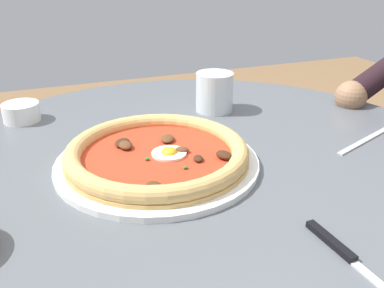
{
  "coord_description": "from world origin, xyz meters",
  "views": [
    {
      "loc": [
        0.24,
        0.58,
        1.03
      ],
      "look_at": [
        0.0,
        -0.03,
        0.74
      ],
      "focal_mm": 39.8,
      "sensor_mm": 36.0,
      "label": 1
    }
  ],
  "objects": [
    {
      "name": "ramekin_capers",
      "position": [
        0.27,
        -0.29,
        0.74
      ],
      "size": [
        0.07,
        0.07,
        0.04
      ],
      "color": "white",
      "rests_on": "dining_table"
    },
    {
      "name": "steak_knife",
      "position": [
        -0.06,
        0.29,
        0.72
      ],
      "size": [
        0.02,
        0.19,
        0.01
      ],
      "color": "silver",
      "rests_on": "dining_table"
    },
    {
      "name": "dining_table",
      "position": [
        0.0,
        0.0,
        0.57
      ],
      "size": [
        0.97,
        0.97,
        0.72
      ],
      "color": "#565B60",
      "rests_on": "ground"
    },
    {
      "name": "water_glass",
      "position": [
        -0.12,
        -0.21,
        0.75
      ],
      "size": [
        0.08,
        0.08,
        0.08
      ],
      "color": "silver",
      "rests_on": "dining_table"
    },
    {
      "name": "pizza_on_plate",
      "position": [
        0.07,
        -0.01,
        0.73
      ],
      "size": [
        0.33,
        0.33,
        0.04
      ],
      "color": "white",
      "rests_on": "dining_table"
    },
    {
      "name": "fork_utensil",
      "position": [
        -0.31,
        0.03,
        0.72
      ],
      "size": [
        0.17,
        0.07,
        0.0
      ],
      "color": "#BCBCC1",
      "rests_on": "dining_table"
    }
  ]
}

